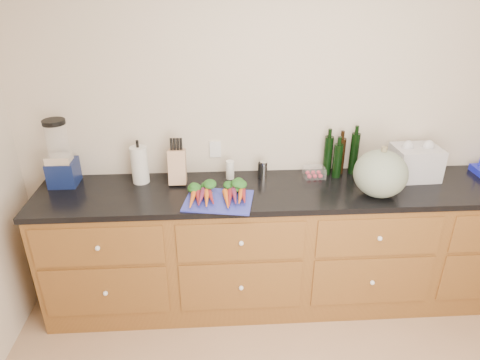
{
  "coord_description": "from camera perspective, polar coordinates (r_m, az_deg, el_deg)",
  "views": [
    {
      "loc": [
        -0.59,
        -1.28,
        2.27
      ],
      "look_at": [
        -0.44,
        1.2,
        1.06
      ],
      "focal_mm": 32.0,
      "sensor_mm": 36.0,
      "label": 1
    }
  ],
  "objects": [
    {
      "name": "wall_back",
      "position": [
        3.12,
        7.76,
        7.6
      ],
      "size": [
        4.1,
        0.05,
        2.6
      ],
      "primitive_type": "cube",
      "color": "beige",
      "rests_on": "ground"
    },
    {
      "name": "paper_towel",
      "position": [
        3.04,
        -13.23,
        1.99
      ],
      "size": [
        0.12,
        0.12,
        0.26
      ],
      "primitive_type": "cylinder",
      "color": "silver",
      "rests_on": "countertop"
    },
    {
      "name": "bottles",
      "position": [
        3.16,
        13.22,
        3.11
      ],
      "size": [
        0.25,
        0.13,
        0.3
      ],
      "color": "black",
      "rests_on": "countertop"
    },
    {
      "name": "grinder_salt",
      "position": [
        3.04,
        -1.34,
        1.38
      ],
      "size": [
        0.06,
        0.06,
        0.13
      ],
      "primitive_type": "cylinder",
      "color": "white",
      "rests_on": "countertop"
    },
    {
      "name": "countertop",
      "position": [
        2.97,
        8.46,
        -1.36
      ],
      "size": [
        3.64,
        0.62,
        0.04
      ],
      "primitive_type": "cube",
      "color": "black",
      "rests_on": "cabinets"
    },
    {
      "name": "knife_block",
      "position": [
        2.99,
        -8.36,
        1.77
      ],
      "size": [
        0.12,
        0.12,
        0.24
      ],
      "primitive_type": "cube",
      "color": "tan",
      "rests_on": "countertop"
    },
    {
      "name": "blender_appliance",
      "position": [
        3.14,
        -22.83,
        2.84
      ],
      "size": [
        0.18,
        0.18,
        0.47
      ],
      "color": "#101B4B",
      "rests_on": "countertop"
    },
    {
      "name": "cutting_board",
      "position": [
        2.76,
        -2.86,
        -2.76
      ],
      "size": [
        0.48,
        0.39,
        0.01
      ],
      "primitive_type": "cube",
      "rotation": [
        0.0,
        0.0,
        -0.18
      ],
      "color": "#2C35AE",
      "rests_on": "countertop"
    },
    {
      "name": "carrots",
      "position": [
        2.79,
        -2.89,
        -1.77
      ],
      "size": [
        0.4,
        0.3,
        0.06
      ],
      "color": "orange",
      "rests_on": "cutting_board"
    },
    {
      "name": "tomato_box",
      "position": [
        3.12,
        9.86,
        1.03
      ],
      "size": [
        0.15,
        0.12,
        0.07
      ],
      "primitive_type": "cube",
      "color": "white",
      "rests_on": "countertop"
    },
    {
      "name": "squash",
      "position": [
        2.92,
        18.22,
        0.81
      ],
      "size": [
        0.35,
        0.35,
        0.31
      ],
      "primitive_type": "ellipsoid",
      "color": "slate",
      "rests_on": "countertop"
    },
    {
      "name": "grocery_bag",
      "position": [
        3.28,
        22.3,
        2.18
      ],
      "size": [
        0.32,
        0.26,
        0.23
      ],
      "primitive_type": null,
      "rotation": [
        0.0,
        0.0,
        0.04
      ],
      "color": "silver",
      "rests_on": "countertop"
    },
    {
      "name": "cabinets",
      "position": [
        3.21,
        7.93,
        -8.86
      ],
      "size": [
        3.6,
        0.64,
        0.9
      ],
      "color": "brown",
      "rests_on": "ground"
    },
    {
      "name": "grinder_pepper",
      "position": [
        3.06,
        2.84,
        1.33
      ],
      "size": [
        0.05,
        0.05,
        0.12
      ],
      "primitive_type": "cylinder",
      "color": "black",
      "rests_on": "countertop"
    },
    {
      "name": "canister_chrome",
      "position": [
        3.06,
        3.16,
        1.39
      ],
      "size": [
        0.05,
        0.05,
        0.12
      ],
      "primitive_type": "cylinder",
      "color": "silver",
      "rests_on": "countertop"
    }
  ]
}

